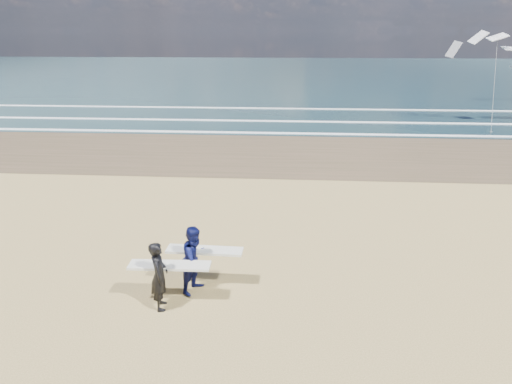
{
  "coord_description": "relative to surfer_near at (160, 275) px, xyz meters",
  "views": [
    {
      "loc": [
        2.64,
        -9.84,
        7.05
      ],
      "look_at": [
        1.5,
        6.0,
        1.43
      ],
      "focal_mm": 32.0,
      "sensor_mm": 36.0,
      "label": 1
    }
  ],
  "objects": [
    {
      "name": "foam_breakers",
      "position": [
        20.64,
        27.53,
        -0.93
      ],
      "size": [
        220.0,
        11.7,
        0.05
      ],
      "color": "white",
      "rests_on": "ground"
    },
    {
      "name": "kite_1",
      "position": [
        18.89,
        26.63,
        3.62
      ],
      "size": [
        6.54,
        4.82,
        7.88
      ],
      "color": "slate",
      "rests_on": "ground"
    },
    {
      "name": "surfer_far",
      "position": [
        0.77,
        0.92,
        0.02
      ],
      "size": [
        2.21,
        1.23,
        1.97
      ],
      "color": "#0C1044",
      "rests_on": "ground"
    },
    {
      "name": "ocean",
      "position": [
        20.64,
        71.43,
        -0.97
      ],
      "size": [
        220.0,
        100.0,
        0.02
      ],
      "primitive_type": "cube",
      "color": "#172F34",
      "rests_on": "ground"
    },
    {
      "name": "surfer_near",
      "position": [
        0.0,
        0.0,
        0.0
      ],
      "size": [
        2.21,
        1.04,
        1.92
      ],
      "color": "black",
      "rests_on": "ground"
    }
  ]
}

